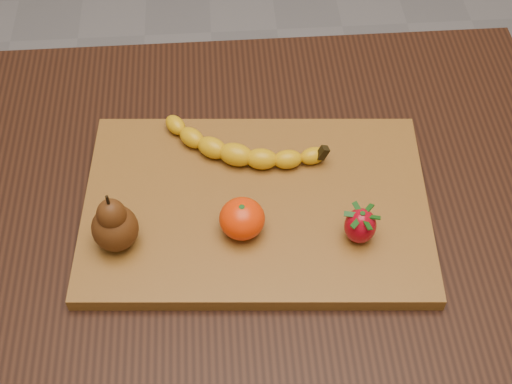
{
  "coord_description": "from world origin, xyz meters",
  "views": [
    {
      "loc": [
        0.02,
        -0.57,
        1.52
      ],
      "look_at": [
        0.06,
        0.0,
        0.8
      ],
      "focal_mm": 50.0,
      "sensor_mm": 36.0,
      "label": 1
    }
  ],
  "objects_px": {
    "pear": "(113,220)",
    "cutting_board": "(256,206)",
    "table": "(217,254)",
    "mandarin": "(242,219)"
  },
  "relations": [
    {
      "from": "table",
      "to": "pear",
      "type": "distance_m",
      "value": 0.21
    },
    {
      "from": "cutting_board",
      "to": "mandarin",
      "type": "relative_size",
      "value": 7.82
    },
    {
      "from": "table",
      "to": "cutting_board",
      "type": "height_order",
      "value": "cutting_board"
    },
    {
      "from": "table",
      "to": "pear",
      "type": "relative_size",
      "value": 11.11
    },
    {
      "from": "cutting_board",
      "to": "pear",
      "type": "height_order",
      "value": "pear"
    },
    {
      "from": "table",
      "to": "pear",
      "type": "xyz_separation_m",
      "value": [
        -0.12,
        -0.05,
        0.16
      ]
    },
    {
      "from": "table",
      "to": "cutting_board",
      "type": "bearing_deg",
      "value": 0.04
    },
    {
      "from": "pear",
      "to": "cutting_board",
      "type": "bearing_deg",
      "value": 16.04
    },
    {
      "from": "cutting_board",
      "to": "pear",
      "type": "bearing_deg",
      "value": -159.94
    },
    {
      "from": "cutting_board",
      "to": "mandarin",
      "type": "xyz_separation_m",
      "value": [
        -0.02,
        -0.04,
        0.03
      ]
    }
  ]
}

